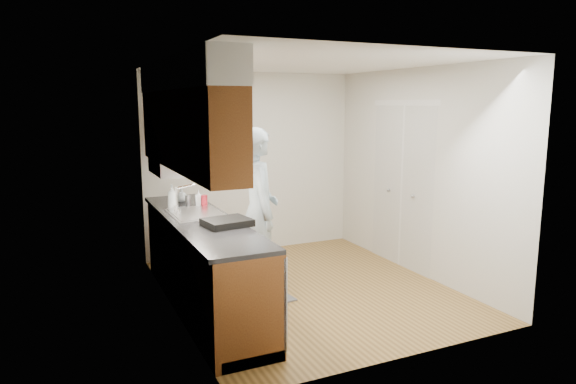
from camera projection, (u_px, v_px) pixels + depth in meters
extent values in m
plane|color=olive|center=(307.00, 289.00, 5.81)|extent=(3.50, 3.50, 0.00)
plane|color=white|center=(309.00, 63.00, 5.38)|extent=(3.50, 3.50, 0.00)
cube|color=silver|center=(171.00, 190.00, 4.98)|extent=(0.02, 3.50, 2.50)
cube|color=silver|center=(418.00, 172.00, 6.22)|extent=(0.02, 3.50, 2.50)
cube|color=silver|center=(251.00, 163.00, 7.16)|extent=(3.00, 0.02, 2.50)
cube|color=brown|center=(203.00, 265.00, 5.24)|extent=(0.60, 2.80, 0.90)
cube|color=black|center=(200.00, 220.00, 5.15)|extent=(0.63, 2.80, 0.04)
cube|color=#B2B2B7|center=(197.00, 219.00, 5.34)|extent=(0.48, 0.68, 0.14)
cube|color=#B2B2B7|center=(196.00, 214.00, 5.34)|extent=(0.52, 0.72, 0.01)
cube|color=#B2B2B7|center=(271.00, 294.00, 4.37)|extent=(0.03, 0.60, 0.80)
cube|color=brown|center=(185.00, 130.00, 4.95)|extent=(0.33, 2.80, 0.75)
cube|color=silver|center=(183.00, 74.00, 4.86)|extent=(0.35, 2.80, 0.30)
cube|color=#A5A5AA|center=(175.00, 167.00, 5.82)|extent=(0.46, 0.75, 0.16)
cube|color=silver|center=(402.00, 187.00, 6.52)|extent=(0.02, 1.22, 2.05)
cube|color=slate|center=(259.00, 293.00, 5.68)|extent=(0.58, 0.87, 0.02)
imported|color=#A0B6C2|center=(258.00, 201.00, 5.51)|extent=(0.60, 0.80, 2.06)
imported|color=silver|center=(172.00, 197.00, 5.58)|extent=(0.12, 0.12, 0.27)
imported|color=silver|center=(199.00, 198.00, 5.79)|extent=(0.09, 0.09, 0.17)
imported|color=silver|center=(181.00, 195.00, 5.99)|extent=(0.18, 0.18, 0.17)
cylinder|color=red|center=(204.00, 201.00, 5.69)|extent=(0.09, 0.09, 0.13)
cylinder|color=#A5A5AA|center=(188.00, 200.00, 5.79)|extent=(0.08, 0.08, 0.11)
cube|color=black|center=(227.00, 222.00, 4.82)|extent=(0.46, 0.41, 0.07)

